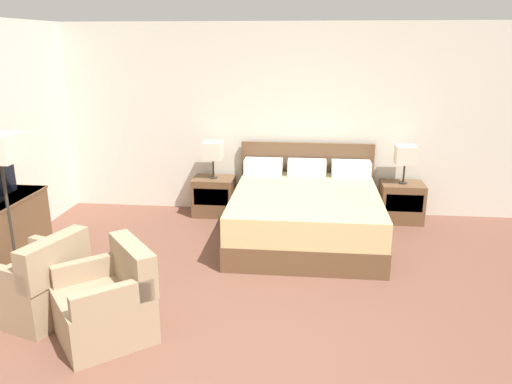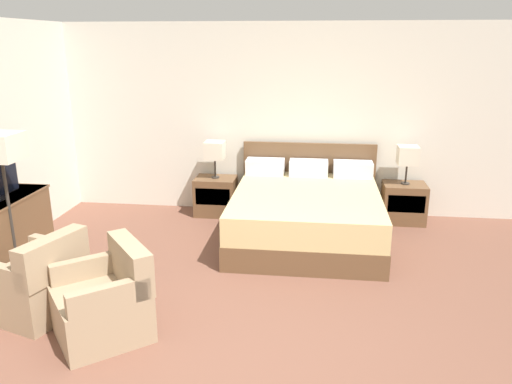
{
  "view_description": "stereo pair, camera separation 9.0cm",
  "coord_description": "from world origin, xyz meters",
  "px_view_note": "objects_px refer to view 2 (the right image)",
  "views": [
    {
      "loc": [
        0.49,
        -3.17,
        2.32
      ],
      "look_at": [
        -0.06,
        1.97,
        0.75
      ],
      "focal_mm": 35.0,
      "sensor_mm": 36.0,
      "label": 1
    },
    {
      "loc": [
        0.58,
        -3.16,
        2.32
      ],
      "look_at": [
        -0.06,
        1.97,
        0.75
      ],
      "focal_mm": 35.0,
      "sensor_mm": 36.0,
      "label": 2
    }
  ],
  "objects_px": {
    "bed": "(306,213)",
    "table_lamp_left": "(215,151)",
    "armchair_companion": "(106,303)",
    "nightstand_left": "(216,196)",
    "dresser": "(4,233)",
    "armchair_by_window": "(38,284)",
    "table_lamp_right": "(408,156)",
    "floor_lamp": "(1,156)",
    "nightstand_right": "(404,203)"
  },
  "relations": [
    {
      "from": "armchair_by_window",
      "to": "armchair_companion",
      "type": "xyz_separation_m",
      "value": [
        0.73,
        -0.24,
        0.0
      ]
    },
    {
      "from": "armchair_by_window",
      "to": "floor_lamp",
      "type": "xyz_separation_m",
      "value": [
        -0.58,
        0.61,
        0.99
      ]
    },
    {
      "from": "table_lamp_left",
      "to": "armchair_companion",
      "type": "xyz_separation_m",
      "value": [
        -0.29,
        -3.04,
        -0.62
      ]
    },
    {
      "from": "armchair_companion",
      "to": "floor_lamp",
      "type": "distance_m",
      "value": 1.85
    },
    {
      "from": "nightstand_left",
      "to": "table_lamp_left",
      "type": "relative_size",
      "value": 1.1
    },
    {
      "from": "bed",
      "to": "armchair_by_window",
      "type": "xyz_separation_m",
      "value": [
        -2.29,
        -2.06,
        -0.04
      ]
    },
    {
      "from": "table_lamp_left",
      "to": "armchair_companion",
      "type": "bearing_deg",
      "value": -95.51
    },
    {
      "from": "armchair_companion",
      "to": "nightstand_left",
      "type": "bearing_deg",
      "value": 84.49
    },
    {
      "from": "nightstand_right",
      "to": "table_lamp_right",
      "type": "distance_m",
      "value": 0.64
    },
    {
      "from": "nightstand_left",
      "to": "nightstand_right",
      "type": "xyz_separation_m",
      "value": [
        2.54,
        0.0,
        0.0
      ]
    },
    {
      "from": "nightstand_left",
      "to": "armchair_companion",
      "type": "bearing_deg",
      "value": -95.51
    },
    {
      "from": "bed",
      "to": "table_lamp_left",
      "type": "xyz_separation_m",
      "value": [
        -1.27,
        0.74,
        0.58
      ]
    },
    {
      "from": "bed",
      "to": "dresser",
      "type": "distance_m",
      "value": 3.36
    },
    {
      "from": "table_lamp_right",
      "to": "floor_lamp",
      "type": "relative_size",
      "value": 0.34
    },
    {
      "from": "nightstand_left",
      "to": "table_lamp_left",
      "type": "distance_m",
      "value": 0.64
    },
    {
      "from": "nightstand_left",
      "to": "floor_lamp",
      "type": "relative_size",
      "value": 0.37
    },
    {
      "from": "table_lamp_right",
      "to": "nightstand_left",
      "type": "bearing_deg",
      "value": -179.97
    },
    {
      "from": "table_lamp_left",
      "to": "floor_lamp",
      "type": "bearing_deg",
      "value": -126.15
    },
    {
      "from": "nightstand_left",
      "to": "armchair_by_window",
      "type": "height_order",
      "value": "armchair_by_window"
    },
    {
      "from": "table_lamp_left",
      "to": "nightstand_right",
      "type": "bearing_deg",
      "value": -0.03
    },
    {
      "from": "nightstand_left",
      "to": "armchair_by_window",
      "type": "distance_m",
      "value": 2.98
    },
    {
      "from": "table_lamp_right",
      "to": "floor_lamp",
      "type": "distance_m",
      "value": 4.7
    },
    {
      "from": "nightstand_left",
      "to": "floor_lamp",
      "type": "xyz_separation_m",
      "value": [
        -1.6,
        -2.19,
        1.01
      ]
    },
    {
      "from": "nightstand_right",
      "to": "table_lamp_left",
      "type": "relative_size",
      "value": 1.1
    },
    {
      "from": "nightstand_left",
      "to": "floor_lamp",
      "type": "height_order",
      "value": "floor_lamp"
    },
    {
      "from": "bed",
      "to": "floor_lamp",
      "type": "xyz_separation_m",
      "value": [
        -2.87,
        -1.45,
        0.95
      ]
    },
    {
      "from": "dresser",
      "to": "armchair_by_window",
      "type": "xyz_separation_m",
      "value": [
        0.83,
        -0.82,
        -0.12
      ]
    },
    {
      "from": "bed",
      "to": "dresser",
      "type": "height_order",
      "value": "bed"
    },
    {
      "from": "table_lamp_left",
      "to": "dresser",
      "type": "bearing_deg",
      "value": -132.96
    },
    {
      "from": "table_lamp_right",
      "to": "floor_lamp",
      "type": "xyz_separation_m",
      "value": [
        -4.14,
        -2.19,
        0.37
      ]
    },
    {
      "from": "bed",
      "to": "table_lamp_left",
      "type": "height_order",
      "value": "table_lamp_left"
    },
    {
      "from": "armchair_by_window",
      "to": "armchair_companion",
      "type": "height_order",
      "value": "same"
    },
    {
      "from": "nightstand_left",
      "to": "dresser",
      "type": "height_order",
      "value": "dresser"
    },
    {
      "from": "table_lamp_right",
      "to": "floor_lamp",
      "type": "bearing_deg",
      "value": -152.08
    },
    {
      "from": "bed",
      "to": "table_lamp_right",
      "type": "height_order",
      "value": "table_lamp_right"
    },
    {
      "from": "floor_lamp",
      "to": "dresser",
      "type": "bearing_deg",
      "value": 140.16
    },
    {
      "from": "table_lamp_left",
      "to": "armchair_by_window",
      "type": "height_order",
      "value": "table_lamp_left"
    },
    {
      "from": "floor_lamp",
      "to": "armchair_by_window",
      "type": "bearing_deg",
      "value": -46.26
    },
    {
      "from": "nightstand_left",
      "to": "armchair_companion",
      "type": "xyz_separation_m",
      "value": [
        -0.29,
        -3.04,
        0.02
      ]
    },
    {
      "from": "floor_lamp",
      "to": "armchair_companion",
      "type": "bearing_deg",
      "value": -32.96
    },
    {
      "from": "bed",
      "to": "nightstand_left",
      "type": "bearing_deg",
      "value": 149.62
    },
    {
      "from": "nightstand_left",
      "to": "armchair_by_window",
      "type": "xyz_separation_m",
      "value": [
        -1.02,
        -2.8,
        0.02
      ]
    },
    {
      "from": "bed",
      "to": "table_lamp_left",
      "type": "distance_m",
      "value": 1.58
    },
    {
      "from": "bed",
      "to": "nightstand_left",
      "type": "xyz_separation_m",
      "value": [
        -1.27,
        0.74,
        -0.06
      ]
    },
    {
      "from": "nightstand_right",
      "to": "table_lamp_left",
      "type": "height_order",
      "value": "table_lamp_left"
    },
    {
      "from": "table_lamp_right",
      "to": "armchair_by_window",
      "type": "xyz_separation_m",
      "value": [
        -3.56,
        -2.8,
        -0.62
      ]
    },
    {
      "from": "table_lamp_left",
      "to": "armchair_companion",
      "type": "relative_size",
      "value": 0.52
    },
    {
      "from": "table_lamp_right",
      "to": "floor_lamp",
      "type": "height_order",
      "value": "floor_lamp"
    },
    {
      "from": "table_lamp_left",
      "to": "table_lamp_right",
      "type": "xyz_separation_m",
      "value": [
        2.54,
        0.0,
        0.0
      ]
    },
    {
      "from": "table_lamp_left",
      "to": "armchair_by_window",
      "type": "bearing_deg",
      "value": -110.0
    }
  ]
}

